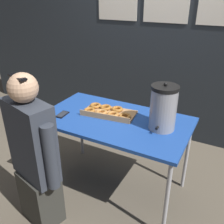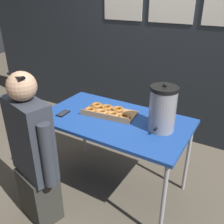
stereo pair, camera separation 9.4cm
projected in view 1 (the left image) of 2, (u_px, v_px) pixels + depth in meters
The scene contains 7 objects.
ground_plane at pixel (114, 186), 2.49m from camera, with size 12.00×12.00×0.00m, color brown.
back_wall at pixel (164, 38), 2.95m from camera, with size 6.00×0.11×2.49m.
folding_table at pixel (115, 124), 2.18m from camera, with size 1.28×0.73×0.76m.
donut_box at pixel (108, 112), 2.24m from camera, with size 0.49×0.30×0.05m.
coffee_urn at pixel (163, 108), 1.93m from camera, with size 0.21×0.24×0.39m.
cell_phone at pixel (62, 114), 2.22m from camera, with size 0.08×0.13×0.01m.
person_seated at pixel (35, 158), 1.89m from camera, with size 0.54×0.30×1.28m.
Camera 1 is at (0.88, -1.70, 1.76)m, focal length 40.00 mm.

